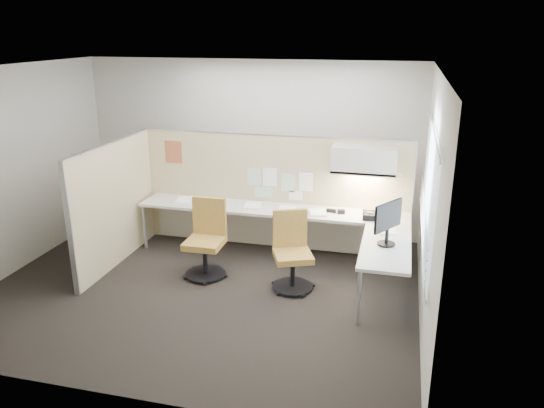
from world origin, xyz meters
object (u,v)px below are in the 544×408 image
(desk, at_px, (291,222))
(monitor, at_px, (388,221))
(chair_right, at_px, (292,254))
(phone, at_px, (370,216))
(chair_left, at_px, (206,241))

(desk, bearing_deg, monitor, -32.32)
(chair_right, bearing_deg, desk, 79.84)
(desk, distance_m, chair_right, 0.85)
(monitor, bearing_deg, chair_right, 119.79)
(phone, bearing_deg, chair_left, -163.85)
(desk, xyz_separation_m, phone, (1.10, 0.02, 0.18))
(chair_left, height_order, monitor, monitor)
(desk, bearing_deg, chair_right, -77.42)
(chair_left, relative_size, phone, 4.82)
(desk, height_order, chair_left, chair_left)
(desk, bearing_deg, chair_left, -144.42)
(desk, distance_m, phone, 1.12)
(desk, xyz_separation_m, monitor, (1.37, -0.87, 0.45))
(desk, relative_size, chair_right, 3.97)
(phone, bearing_deg, chair_right, -140.92)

